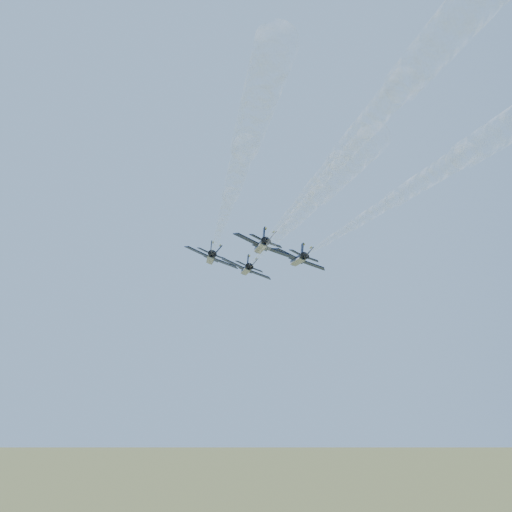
% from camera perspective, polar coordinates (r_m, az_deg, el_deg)
% --- Properties ---
extents(jet_lead, '(10.23, 14.81, 4.75)m').
position_cam_1_polar(jet_lead, '(123.63, -0.97, -1.37)').
color(jet_lead, black).
extents(jet_left, '(10.23, 14.81, 4.75)m').
position_cam_1_polar(jet_left, '(113.84, -4.51, -0.19)').
color(jet_left, black).
extents(jet_right, '(10.23, 14.81, 4.75)m').
position_cam_1_polar(jet_right, '(115.24, 4.25, -0.37)').
color(jet_right, black).
extents(jet_slot, '(10.23, 14.81, 4.75)m').
position_cam_1_polar(jet_slot, '(104.83, 0.54, 1.00)').
color(jet_slot, black).
extents(smoke_trail_lead, '(28.21, 77.19, 2.94)m').
position_cam_1_polar(smoke_trail_lead, '(66.28, 5.63, 10.50)').
color(smoke_trail_lead, white).
extents(smoke_trail_left, '(28.21, 77.19, 2.94)m').
position_cam_1_polar(smoke_trail_left, '(56.69, -0.49, 14.98)').
color(smoke_trail_left, white).
extents(smoke_trail_right, '(28.21, 77.19, 2.94)m').
position_cam_1_polar(smoke_trail_right, '(60.43, 16.86, 13.68)').
color(smoke_trail_right, white).
extents(smoke_trail_slot, '(28.21, 77.19, 2.94)m').
position_cam_1_polar(smoke_trail_slot, '(49.98, 11.63, 19.73)').
color(smoke_trail_slot, white).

